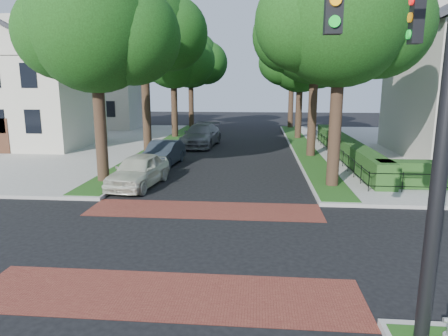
{
  "coord_description": "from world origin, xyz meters",
  "views": [
    {
      "loc": [
        2.04,
        -11.46,
        4.75
      ],
      "look_at": [
        0.73,
        3.57,
        1.6
      ],
      "focal_mm": 32.0,
      "sensor_mm": 36.0,
      "label": 1
    }
  ],
  "objects_px": {
    "parked_car_middle": "(163,153)",
    "traffic_signal": "(431,88)",
    "parked_car_front": "(139,170)",
    "parked_car_rear": "(201,135)"
  },
  "relations": [
    {
      "from": "parked_car_middle",
      "to": "traffic_signal",
      "type": "bearing_deg",
      "value": -57.59
    },
    {
      "from": "traffic_signal",
      "to": "parked_car_rear",
      "type": "relative_size",
      "value": 1.35
    },
    {
      "from": "parked_car_middle",
      "to": "parked_car_rear",
      "type": "height_order",
      "value": "parked_car_rear"
    },
    {
      "from": "parked_car_front",
      "to": "parked_car_middle",
      "type": "distance_m",
      "value": 4.98
    },
    {
      "from": "traffic_signal",
      "to": "parked_car_rear",
      "type": "height_order",
      "value": "traffic_signal"
    },
    {
      "from": "traffic_signal",
      "to": "parked_car_middle",
      "type": "distance_m",
      "value": 18.53
    },
    {
      "from": "traffic_signal",
      "to": "parked_car_middle",
      "type": "height_order",
      "value": "traffic_signal"
    },
    {
      "from": "parked_car_middle",
      "to": "parked_car_rear",
      "type": "xyz_separation_m",
      "value": [
        1.14,
        7.9,
        0.12
      ]
    },
    {
      "from": "parked_car_front",
      "to": "parked_car_rear",
      "type": "height_order",
      "value": "parked_car_rear"
    },
    {
      "from": "parked_car_middle",
      "to": "parked_car_front",
      "type": "bearing_deg",
      "value": -85.56
    }
  ]
}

